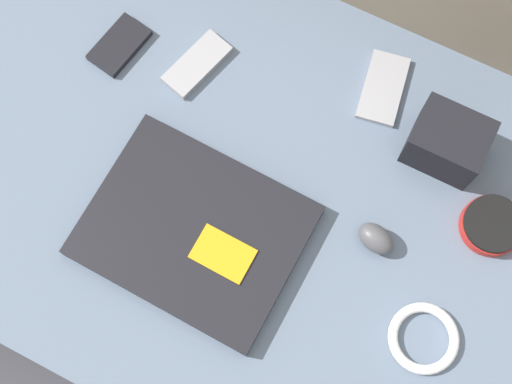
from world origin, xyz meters
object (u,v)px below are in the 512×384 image
object	(u,v)px
phone_silver	(119,45)
camera_pouch	(447,142)
speaker_puck	(492,225)
phone_black	(383,88)
computer_mouse	(376,239)
phone_small	(197,64)
laptop	(194,231)

from	to	relation	value
phone_silver	camera_pouch	size ratio (longest dim) A/B	0.99
speaker_puck	phone_black	world-z (taller)	speaker_puck
phone_silver	camera_pouch	world-z (taller)	camera_pouch
computer_mouse	speaker_puck	size ratio (longest dim) A/B	0.71
camera_pouch	phone_silver	bearing A→B (deg)	-172.76
phone_black	phone_silver	bearing A→B (deg)	-173.24
speaker_puck	phone_small	size ratio (longest dim) A/B	0.73
speaker_puck	phone_silver	world-z (taller)	speaker_puck
laptop	camera_pouch	xyz separation A→B (m)	(0.29, 0.30, 0.03)
computer_mouse	phone_black	distance (m)	0.26
phone_silver	phone_small	distance (m)	0.14
computer_mouse	phone_black	size ratio (longest dim) A/B	0.50
speaker_puck	camera_pouch	world-z (taller)	camera_pouch
computer_mouse	phone_small	xyz separation A→B (m)	(-0.39, 0.14, -0.01)
computer_mouse	phone_silver	size ratio (longest dim) A/B	0.60
phone_silver	speaker_puck	bearing A→B (deg)	8.78
laptop	camera_pouch	bearing A→B (deg)	47.25
speaker_puck	laptop	bearing A→B (deg)	-152.13
computer_mouse	camera_pouch	xyz separation A→B (m)	(0.04, 0.19, 0.02)
phone_silver	phone_small	bearing A→B (deg)	21.52
phone_black	phone_small	bearing A→B (deg)	-171.08
speaker_puck	camera_pouch	xyz separation A→B (m)	(-0.12, 0.08, 0.03)
speaker_puck	phone_silver	bearing A→B (deg)	179.03
laptop	phone_silver	xyz separation A→B (m)	(-0.27, 0.23, -0.01)
phone_black	phone_small	size ratio (longest dim) A/B	1.03
computer_mouse	speaker_puck	bearing A→B (deg)	47.44
phone_black	phone_small	xyz separation A→B (m)	(-0.30, -0.10, 0.00)
laptop	phone_silver	world-z (taller)	laptop
phone_silver	camera_pouch	xyz separation A→B (m)	(0.56, 0.07, 0.04)
phone_small	phone_silver	bearing A→B (deg)	-153.23
phone_small	camera_pouch	distance (m)	0.43
phone_silver	phone_black	size ratio (longest dim) A/B	0.83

